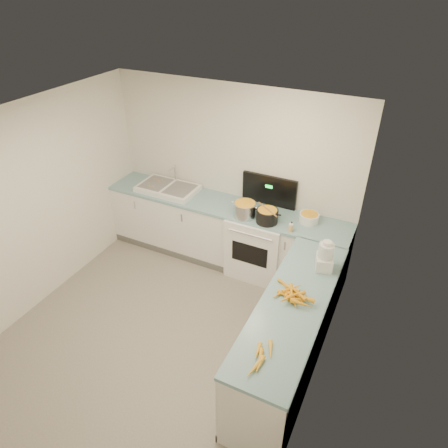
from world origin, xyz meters
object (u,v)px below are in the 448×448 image
at_px(sink, 168,188).
at_px(black_pot, 267,217).
at_px(mixing_bowl, 309,218).
at_px(stove, 259,243).
at_px(spice_jar, 291,228).
at_px(extract_bottle, 291,227).
at_px(food_processor, 325,257).
at_px(steel_pot, 245,210).

relative_size(sink, black_pot, 3.10).
distance_m(sink, black_pot, 1.60).
bearing_deg(sink, mixing_bowl, 2.09).
relative_size(stove, spice_jar, 14.29).
distance_m(sink, extract_bottle, 1.95).
xyz_separation_m(spice_jar, food_processor, (0.54, -0.52, 0.10)).
distance_m(steel_pot, black_pot, 0.31).
height_order(spice_jar, food_processor, food_processor).
bearing_deg(food_processor, extract_bottle, 134.83).
bearing_deg(stove, steel_pot, -138.79).
bearing_deg(extract_bottle, mixing_bowl, 64.47).
distance_m(stove, food_processor, 1.41).
bearing_deg(steel_pot, sink, 172.91).
xyz_separation_m(stove, sink, (-1.45, 0.02, 0.50)).
height_order(steel_pot, food_processor, food_processor).
bearing_deg(mixing_bowl, stove, -171.66).
distance_m(extract_bottle, food_processor, 0.77).
bearing_deg(black_pot, sink, 174.07).
height_order(mixing_bowl, spice_jar, mixing_bowl).
bearing_deg(sink, spice_jar, -7.08).
distance_m(black_pot, mixing_bowl, 0.54).
relative_size(steel_pot, extract_bottle, 2.93).
distance_m(steel_pot, extract_bottle, 0.65).
bearing_deg(extract_bottle, steel_pot, 174.95).
bearing_deg(sink, black_pot, -5.93).
height_order(stove, black_pot, stove).
bearing_deg(spice_jar, food_processor, -44.02).
distance_m(sink, mixing_bowl, 2.07).
bearing_deg(black_pot, steel_pot, 178.96).
xyz_separation_m(black_pot, spice_jar, (0.34, -0.07, -0.03)).
distance_m(black_pot, spice_jar, 0.35).
height_order(sink, spice_jar, sink).
bearing_deg(food_processor, mixing_bowl, 115.62).
distance_m(steel_pot, mixing_bowl, 0.82).
xyz_separation_m(sink, food_processor, (2.47, -0.76, 0.11)).
bearing_deg(stove, mixing_bowl, 8.34).
bearing_deg(steel_pot, extract_bottle, -5.05).
xyz_separation_m(black_pot, food_processor, (0.88, -0.60, 0.07)).
relative_size(sink, extract_bottle, 8.50).
relative_size(stove, extract_bottle, 13.44).
height_order(mixing_bowl, food_processor, food_processor).
bearing_deg(mixing_bowl, steel_pot, -163.34).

